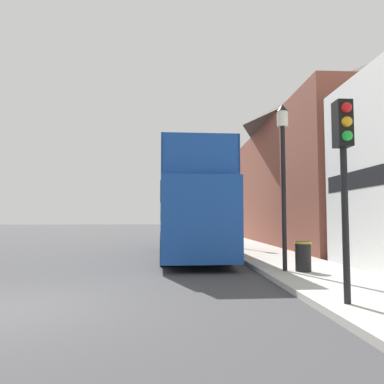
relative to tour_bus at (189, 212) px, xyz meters
name	(u,v)px	position (x,y,z in m)	size (l,w,h in m)	color
ground_plane	(131,241)	(-3.79, 11.81, -1.91)	(144.00, 144.00, 0.00)	#3D3D3F
sidewalk	(233,242)	(3.33, 8.81, -1.84)	(2.92, 108.00, 0.14)	#ADAAA3
brick_terrace_rear	(311,165)	(7.79, 6.27, 2.97)	(6.00, 17.11, 9.76)	brown
tour_bus	(189,212)	(0.00, 0.00, 0.00)	(2.78, 9.96, 4.30)	#19479E
parked_car_ahead_of_bus	(197,234)	(0.80, 6.96, -1.23)	(1.88, 4.15, 1.48)	black
traffic_signal	(344,153)	(2.37, -9.55, 0.90)	(0.28, 0.42, 3.65)	black
lamp_post_nearest	(283,155)	(2.51, -5.39, 1.57)	(0.35, 0.35, 4.87)	black
lamp_post_second	(227,183)	(2.22, 4.01, 1.64)	(0.35, 0.35, 4.98)	black
litter_bin	(303,255)	(3.00, -5.53, -1.32)	(0.48, 0.48, 0.85)	black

